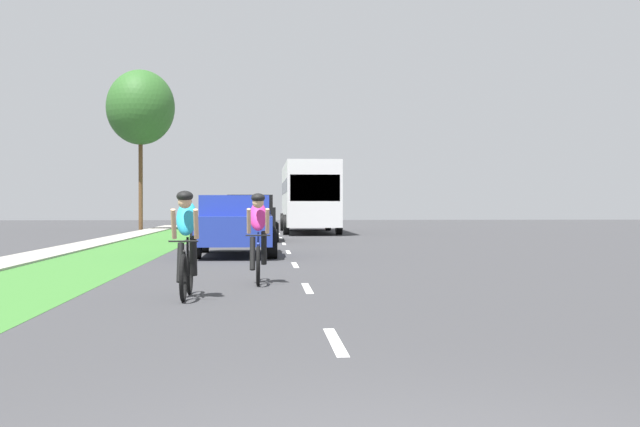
{
  "coord_description": "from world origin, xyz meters",
  "views": [
    {
      "loc": [
        -0.71,
        -4.17,
        1.36
      ],
      "look_at": [
        0.7,
        17.6,
        1.17
      ],
      "focal_mm": 48.39,
      "sensor_mm": 36.0,
      "label": 1
    }
  ],
  "objects_px": {
    "cyclist_trailing": "(258,237)",
    "bus_white": "(308,194)",
    "street_tree_far": "(141,108)",
    "pickup_blue": "(236,225)",
    "cyclist_lead": "(186,243)",
    "suv_black": "(251,217)",
    "sedan_red": "(299,214)"
  },
  "relations": [
    {
      "from": "cyclist_trailing",
      "to": "suv_black",
      "type": "xyz_separation_m",
      "value": [
        -0.43,
        18.78,
        0.14
      ]
    },
    {
      "from": "cyclist_trailing",
      "to": "pickup_blue",
      "type": "xyz_separation_m",
      "value": [
        -0.67,
        8.55,
        0.02
      ]
    },
    {
      "from": "cyclist_lead",
      "to": "bus_white",
      "type": "distance_m",
      "value": 31.86
    },
    {
      "from": "pickup_blue",
      "to": "cyclist_lead",
      "type": "bearing_deg",
      "value": -91.94
    },
    {
      "from": "sedan_red",
      "to": "cyclist_lead",
      "type": "bearing_deg",
      "value": -94.31
    },
    {
      "from": "suv_black",
      "to": "street_tree_far",
      "type": "bearing_deg",
      "value": 112.33
    },
    {
      "from": "bus_white",
      "to": "sedan_red",
      "type": "height_order",
      "value": "bus_white"
    },
    {
      "from": "cyclist_lead",
      "to": "sedan_red",
      "type": "relative_size",
      "value": 0.4
    },
    {
      "from": "cyclist_lead",
      "to": "street_tree_far",
      "type": "height_order",
      "value": "street_tree_far"
    },
    {
      "from": "sedan_red",
      "to": "suv_black",
      "type": "bearing_deg",
      "value": -96.39
    },
    {
      "from": "sedan_red",
      "to": "street_tree_far",
      "type": "distance_m",
      "value": 15.69
    },
    {
      "from": "bus_white",
      "to": "sedan_red",
      "type": "bearing_deg",
      "value": 89.39
    },
    {
      "from": "street_tree_far",
      "to": "bus_white",
      "type": "bearing_deg",
      "value": -29.85
    },
    {
      "from": "cyclist_lead",
      "to": "sedan_red",
      "type": "height_order",
      "value": "cyclist_lead"
    },
    {
      "from": "suv_black",
      "to": "cyclist_trailing",
      "type": "bearing_deg",
      "value": -88.7
    },
    {
      "from": "bus_white",
      "to": "sedan_red",
      "type": "xyz_separation_m",
      "value": [
        0.17,
        16.18,
        -1.21
      ]
    },
    {
      "from": "cyclist_trailing",
      "to": "sedan_red",
      "type": "xyz_separation_m",
      "value": [
        2.56,
        45.46,
        -0.04
      ]
    },
    {
      "from": "bus_white",
      "to": "pickup_blue",
      "type": "bearing_deg",
      "value": -98.4
    },
    {
      "from": "cyclist_lead",
      "to": "street_tree_far",
      "type": "relative_size",
      "value": 0.19
    },
    {
      "from": "cyclist_lead",
      "to": "pickup_blue",
      "type": "relative_size",
      "value": 0.34
    },
    {
      "from": "cyclist_trailing",
      "to": "bus_white",
      "type": "xyz_separation_m",
      "value": [
        2.39,
        29.28,
        1.17
      ]
    },
    {
      "from": "cyclist_lead",
      "to": "suv_black",
      "type": "bearing_deg",
      "value": 88.34
    },
    {
      "from": "bus_white",
      "to": "street_tree_far",
      "type": "height_order",
      "value": "street_tree_far"
    },
    {
      "from": "pickup_blue",
      "to": "suv_black",
      "type": "bearing_deg",
      "value": 88.64
    },
    {
      "from": "street_tree_far",
      "to": "cyclist_trailing",
      "type": "bearing_deg",
      "value": -78.67
    },
    {
      "from": "suv_black",
      "to": "sedan_red",
      "type": "bearing_deg",
      "value": 83.61
    },
    {
      "from": "pickup_blue",
      "to": "bus_white",
      "type": "bearing_deg",
      "value": 81.6
    },
    {
      "from": "suv_black",
      "to": "sedan_red",
      "type": "relative_size",
      "value": 1.09
    },
    {
      "from": "pickup_blue",
      "to": "sedan_red",
      "type": "distance_m",
      "value": 37.05
    },
    {
      "from": "cyclist_trailing",
      "to": "sedan_red",
      "type": "relative_size",
      "value": 0.4
    },
    {
      "from": "cyclist_lead",
      "to": "bus_white",
      "type": "xyz_separation_m",
      "value": [
        3.43,
        31.65,
        1.17
      ]
    },
    {
      "from": "bus_white",
      "to": "street_tree_far",
      "type": "xyz_separation_m",
      "value": [
        -9.33,
        5.35,
        5.0
      ]
    }
  ]
}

